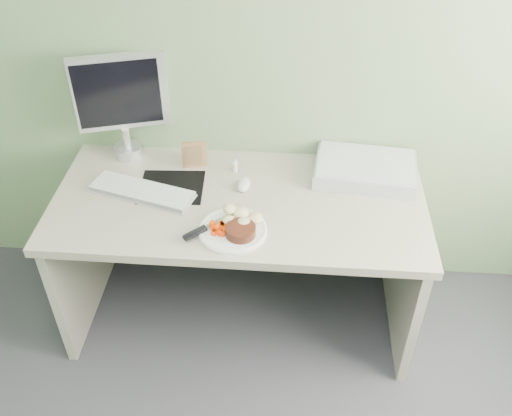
# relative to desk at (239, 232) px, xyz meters

# --- Properties ---
(wall_back) EXTENTS (3.50, 0.00, 3.50)m
(wall_back) POSITION_rel_desk_xyz_m (0.00, 0.38, 0.80)
(wall_back) COLOR #6A865E
(wall_back) RESTS_ON floor
(desk) EXTENTS (1.60, 0.75, 0.73)m
(desk) POSITION_rel_desk_xyz_m (0.00, 0.00, 0.00)
(desk) COLOR #AEA692
(desk) RESTS_ON floor
(plate) EXTENTS (0.28, 0.28, 0.01)m
(plate) POSITION_rel_desk_xyz_m (-0.00, -0.21, 0.19)
(plate) COLOR white
(plate) RESTS_ON desk
(steak) EXTENTS (0.16, 0.16, 0.04)m
(steak) POSITION_rel_desk_xyz_m (0.03, -0.23, 0.22)
(steak) COLOR black
(steak) RESTS_ON plate
(potato_pile) EXTENTS (0.14, 0.10, 0.07)m
(potato_pile) POSITION_rel_desk_xyz_m (0.02, -0.16, 0.23)
(potato_pile) COLOR tan
(potato_pile) RESTS_ON plate
(carrot_heap) EXTENTS (0.09, 0.08, 0.05)m
(carrot_heap) POSITION_rel_desk_xyz_m (-0.05, -0.23, 0.22)
(carrot_heap) COLOR #F73C05
(carrot_heap) RESTS_ON plate
(steak_knife) EXTENTS (0.21, 0.20, 0.02)m
(steak_knife) POSITION_rel_desk_xyz_m (-0.11, -0.23, 0.21)
(steak_knife) COLOR silver
(steak_knife) RESTS_ON plate
(mousepad) EXTENTS (0.29, 0.26, 0.00)m
(mousepad) POSITION_rel_desk_xyz_m (-0.30, 0.07, 0.19)
(mousepad) COLOR black
(mousepad) RESTS_ON desk
(keyboard) EXTENTS (0.47, 0.25, 0.02)m
(keyboard) POSITION_rel_desk_xyz_m (-0.42, 0.01, 0.20)
(keyboard) COLOR white
(keyboard) RESTS_ON desk
(computer_mouse) EXTENTS (0.06, 0.10, 0.04)m
(computer_mouse) POSITION_rel_desk_xyz_m (0.01, 0.09, 0.20)
(computer_mouse) COLOR white
(computer_mouse) RESTS_ON desk
(photo_frame) EXTENTS (0.11, 0.03, 0.14)m
(photo_frame) POSITION_rel_desk_xyz_m (-0.23, 0.23, 0.25)
(photo_frame) COLOR #8F6143
(photo_frame) RESTS_ON desk
(eyedrop_bottle) EXTENTS (0.02, 0.02, 0.07)m
(eyedrop_bottle) POSITION_rel_desk_xyz_m (-0.04, 0.21, 0.21)
(eyedrop_bottle) COLOR white
(eyedrop_bottle) RESTS_ON desk
(scanner) EXTENTS (0.47, 0.34, 0.07)m
(scanner) POSITION_rel_desk_xyz_m (0.55, 0.21, 0.22)
(scanner) COLOR #A2A4A9
(scanner) RESTS_ON desk
(monitor) EXTENTS (0.41, 0.17, 0.50)m
(monitor) POSITION_rel_desk_xyz_m (-0.55, 0.31, 0.46)
(monitor) COLOR silver
(monitor) RESTS_ON desk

